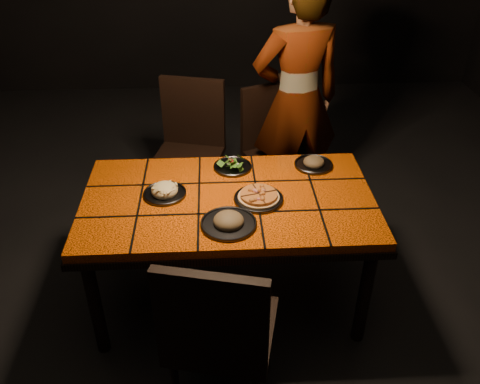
{
  "coord_description": "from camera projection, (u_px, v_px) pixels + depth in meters",
  "views": [
    {
      "loc": [
        -0.06,
        -2.31,
        2.31
      ],
      "look_at": [
        0.06,
        -0.06,
        0.82
      ],
      "focal_mm": 38.0,
      "sensor_mm": 36.0,
      "label": 1
    }
  ],
  "objects": [
    {
      "name": "plate_pizza",
      "position": [
        259.0,
        197.0,
        2.75
      ],
      "size": [
        0.28,
        0.28,
        0.04
      ],
      "color": "#35363A",
      "rests_on": "dining_table"
    },
    {
      "name": "plate_salad",
      "position": [
        233.0,
        164.0,
        3.03
      ],
      "size": [
        0.23,
        0.23,
        0.07
      ],
      "color": "#35363A",
      "rests_on": "dining_table"
    },
    {
      "name": "chair_far_right",
      "position": [
        275.0,
        142.0,
        3.73
      ],
      "size": [
        0.58,
        0.58,
        0.97
      ],
      "rotation": [
        0.0,
        0.0,
        0.41
      ],
      "color": "black",
      "rests_on": "ground"
    },
    {
      "name": "plate_mushroom_b",
      "position": [
        314.0,
        163.0,
        3.06
      ],
      "size": [
        0.23,
        0.23,
        0.08
      ],
      "color": "#35363A",
      "rests_on": "dining_table"
    },
    {
      "name": "plate_mushroom_a",
      "position": [
        229.0,
        221.0,
        2.56
      ],
      "size": [
        0.29,
        0.29,
        0.09
      ],
      "color": "#35363A",
      "rests_on": "dining_table"
    },
    {
      "name": "room_shell",
      "position": [
        226.0,
        64.0,
        2.37
      ],
      "size": [
        6.04,
        7.04,
        3.08
      ],
      "color": "black",
      "rests_on": "ground"
    },
    {
      "name": "chair_far_left",
      "position": [
        190.0,
        142.0,
        3.67
      ],
      "size": [
        0.56,
        0.56,
        1.03
      ],
      "rotation": [
        0.0,
        0.0,
        -0.25
      ],
      "color": "black",
      "rests_on": "ground"
    },
    {
      "name": "diner",
      "position": [
        297.0,
        101.0,
        3.54
      ],
      "size": [
        0.73,
        0.56,
        1.78
      ],
      "primitive_type": "imported",
      "rotation": [
        0.0,
        0.0,
        3.36
      ],
      "color": "brown",
      "rests_on": "ground"
    },
    {
      "name": "chair_near",
      "position": [
        218.0,
        332.0,
        2.2
      ],
      "size": [
        0.56,
        0.56,
        1.02
      ],
      "rotation": [
        0.0,
        0.0,
        2.91
      ],
      "color": "black",
      "rests_on": "ground"
    },
    {
      "name": "dining_table",
      "position": [
        228.0,
        209.0,
        2.83
      ],
      "size": [
        1.62,
        0.92,
        0.75
      ],
      "color": "#FF5D08",
      "rests_on": "ground"
    },
    {
      "name": "plate_pasta",
      "position": [
        165.0,
        192.0,
        2.79
      ],
      "size": [
        0.24,
        0.24,
        0.08
      ],
      "color": "#35363A",
      "rests_on": "dining_table"
    }
  ]
}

